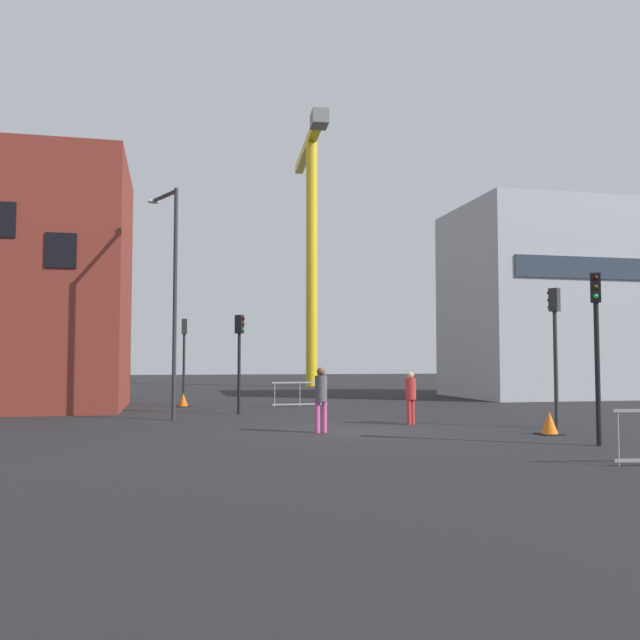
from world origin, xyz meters
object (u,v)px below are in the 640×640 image
at_px(traffic_light_corner, 239,347).
at_px(traffic_light_crosswalk, 184,347).
at_px(construction_crane, 311,218).
at_px(traffic_light_island, 596,330).
at_px(traffic_cone_striped, 183,400).
at_px(traffic_light_verge, 555,334).
at_px(streetlamp_tall, 172,282).
at_px(traffic_cone_orange, 549,424).
at_px(pedestrian_waiting, 321,394).
at_px(pedestrian_walking, 411,394).

distance_m(traffic_light_corner, traffic_light_crosswalk, 6.65).
bearing_deg(construction_crane, traffic_light_island, -91.50).
bearing_deg(traffic_cone_striped, traffic_light_verge, -48.38).
xyz_separation_m(traffic_light_corner, traffic_light_crosswalk, (-1.93, 6.37, 0.13)).
height_order(traffic_light_verge, traffic_cone_striped, traffic_light_verge).
height_order(construction_crane, streetlamp_tall, construction_crane).
bearing_deg(traffic_light_corner, traffic_cone_orange, -50.02).
bearing_deg(pedestrian_waiting, construction_crane, 78.78).
bearing_deg(traffic_cone_orange, pedestrian_waiting, 162.98).
distance_m(pedestrian_walking, traffic_cone_striped, 12.15).
bearing_deg(pedestrian_waiting, traffic_cone_striped, 106.79).
bearing_deg(traffic_light_island, traffic_light_corner, 122.68).
relative_size(traffic_light_verge, traffic_cone_striped, 7.07).
xyz_separation_m(construction_crane, streetlamp_tall, (-10.90, -28.90, -8.73)).
bearing_deg(traffic_cone_striped, streetlamp_tall, -94.97).
relative_size(pedestrian_walking, pedestrian_waiting, 0.91).
relative_size(traffic_light_corner, traffic_light_island, 0.91).
bearing_deg(streetlamp_tall, construction_crane, 69.33).
height_order(traffic_light_corner, traffic_cone_striped, traffic_light_corner).
xyz_separation_m(traffic_light_corner, pedestrian_walking, (4.87, -5.41, -1.56)).
distance_m(streetlamp_tall, traffic_light_corner, 3.82).
height_order(construction_crane, traffic_cone_striped, construction_crane).
relative_size(streetlamp_tall, traffic_light_crosswalk, 2.02).
xyz_separation_m(traffic_light_crosswalk, pedestrian_waiting, (3.51, -13.54, -1.58)).
distance_m(construction_crane, traffic_cone_orange, 38.40).
bearing_deg(traffic_cone_orange, pedestrian_walking, 126.67).
height_order(pedestrian_walking, traffic_cone_orange, pedestrian_walking).
bearing_deg(pedestrian_walking, traffic_light_island, -67.70).
relative_size(construction_crane, traffic_light_verge, 4.87).
bearing_deg(traffic_light_island, pedestrian_walking, 112.30).
bearing_deg(traffic_light_crosswalk, streetlamp_tall, -94.24).
bearing_deg(traffic_light_corner, pedestrian_waiting, -77.60).
height_order(construction_crane, traffic_light_corner, construction_crane).
bearing_deg(traffic_light_verge, construction_crane, 90.59).
relative_size(traffic_light_crosswalk, traffic_light_island, 0.96).
height_order(traffic_light_corner, traffic_light_verge, traffic_light_verge).
bearing_deg(construction_crane, traffic_light_crosswalk, -116.45).
xyz_separation_m(streetlamp_tall, traffic_light_island, (9.90, -9.64, -1.97)).
xyz_separation_m(traffic_light_corner, pedestrian_waiting, (1.58, -7.18, -1.46)).
distance_m(traffic_light_verge, traffic_cone_striped, 16.31).
xyz_separation_m(traffic_light_corner, traffic_light_verge, (8.72, -7.44, 0.27)).
height_order(pedestrian_walking, traffic_cone_striped, pedestrian_walking).
xyz_separation_m(streetlamp_tall, traffic_cone_striped, (0.56, 6.44, -4.44)).
xyz_separation_m(traffic_light_corner, traffic_light_island, (7.36, -11.47, 0.22)).
distance_m(construction_crane, streetlamp_tall, 32.10).
relative_size(traffic_light_island, traffic_cone_orange, 6.54).
relative_size(streetlamp_tall, traffic_light_island, 1.95).
distance_m(traffic_light_island, pedestrian_walking, 6.80).
bearing_deg(traffic_light_island, streetlamp_tall, 135.75).
distance_m(traffic_light_island, pedestrian_waiting, 7.40).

